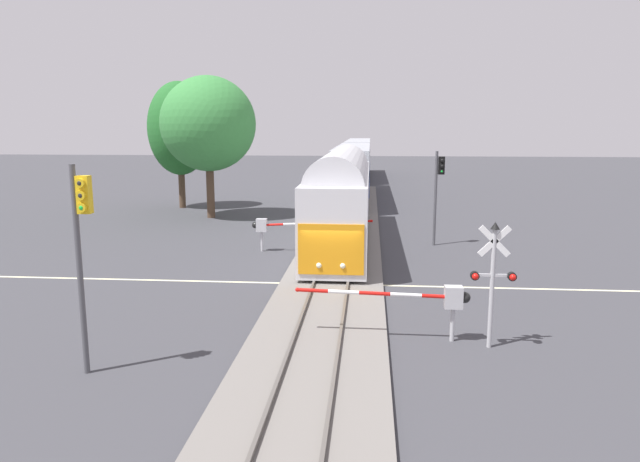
% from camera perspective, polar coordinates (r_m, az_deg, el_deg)
% --- Properties ---
extents(ground_plane, '(220.00, 220.00, 0.00)m').
position_cam_1_polar(ground_plane, '(25.32, 1.17, -5.23)').
color(ground_plane, '#3D3D42').
extents(road_centre_stripe, '(44.00, 0.20, 0.01)m').
position_cam_1_polar(road_centre_stripe, '(25.32, 1.17, -5.22)').
color(road_centre_stripe, beige).
rests_on(road_centre_stripe, ground).
extents(railway_track, '(4.40, 80.00, 0.32)m').
position_cam_1_polar(railway_track, '(25.30, 1.17, -5.02)').
color(railway_track, slate).
rests_on(railway_track, ground).
extents(commuter_train, '(3.04, 65.84, 5.16)m').
position_cam_1_polar(commuter_train, '(54.59, 3.27, 6.00)').
color(commuter_train, silver).
rests_on(commuter_train, railway_track).
extents(crossing_gate_near, '(5.54, 0.40, 1.80)m').
position_cam_1_polar(crossing_gate_near, '(18.84, 11.16, -6.47)').
color(crossing_gate_near, '#B7B7BC').
rests_on(crossing_gate_near, ground).
extents(crossing_signal_mast, '(1.36, 0.44, 3.94)m').
position_cam_1_polar(crossing_signal_mast, '(18.38, 16.57, -3.87)').
color(crossing_signal_mast, '#B2B2B7').
rests_on(crossing_signal_mast, ground).
extents(crossing_gate_far, '(6.54, 0.40, 1.83)m').
position_cam_1_polar(crossing_gate_far, '(31.63, -4.28, 0.53)').
color(crossing_gate_far, '#B7B7BC').
rests_on(crossing_gate_far, ground).
extents(traffic_signal_near_left, '(0.53, 0.38, 5.78)m').
position_cam_1_polar(traffic_signal_near_left, '(16.71, -22.30, -0.49)').
color(traffic_signal_near_left, '#4C4C51').
rests_on(traffic_signal_near_left, ground).
extents(traffic_signal_far_side, '(0.53, 0.38, 5.37)m').
position_cam_1_polar(traffic_signal_far_side, '(33.63, 11.50, 4.65)').
color(traffic_signal_far_side, '#4C4C51').
rests_on(traffic_signal_far_side, ground).
extents(oak_behind_train, '(6.92, 6.92, 10.36)m').
position_cam_1_polar(oak_behind_train, '(43.86, -10.88, 10.24)').
color(oak_behind_train, '#4C3828').
rests_on(oak_behind_train, ground).
extents(pine_left_background, '(5.15, 5.15, 10.35)m').
position_cam_1_polar(pine_left_background, '(49.81, -13.58, 9.70)').
color(pine_left_background, '#4C3828').
rests_on(pine_left_background, ground).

